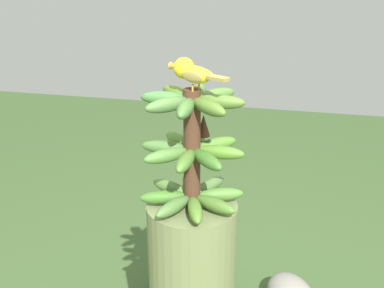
% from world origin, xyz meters
% --- Properties ---
extents(banana_bunch, '(0.29, 0.29, 0.33)m').
position_xyz_m(banana_bunch, '(-0.00, -0.00, 1.14)').
color(banana_bunch, '#4C2D1E').
rests_on(banana_bunch, banana_tree).
extents(perched_bird, '(0.17, 0.10, 0.08)m').
position_xyz_m(perched_bird, '(0.00, 0.00, 1.36)').
color(perched_bird, '#C68933').
rests_on(perched_bird, banana_bunch).
extents(tropical_shrub, '(0.36, 0.36, 0.39)m').
position_xyz_m(tropical_shrub, '(0.18, -0.72, 0.21)').
color(tropical_shrub, brown).
rests_on(tropical_shrub, ground).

